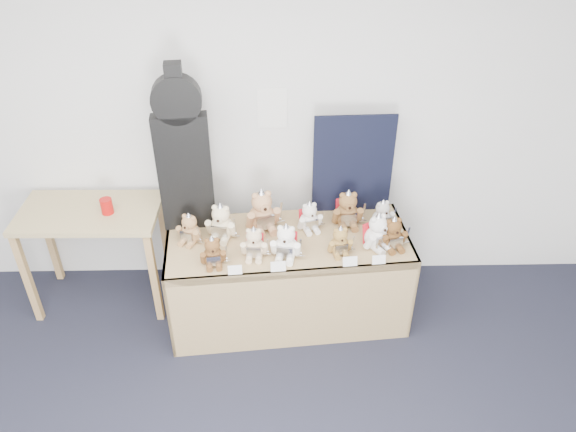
{
  "coord_description": "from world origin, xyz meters",
  "views": [
    {
      "loc": [
        0.4,
        -1.18,
        3.07
      ],
      "look_at": [
        0.47,
        1.86,
        0.97
      ],
      "focal_mm": 35.0,
      "sensor_mm": 36.0,
      "label": 1
    }
  ],
  "objects_px": {
    "display_table": "(289,262)",
    "red_cup": "(107,206)",
    "teddy_back_centre_right": "(310,218)",
    "teddy_back_right": "(348,210)",
    "teddy_front_left": "(254,244)",
    "teddy_front_right": "(340,242)",
    "teddy_front_end": "(393,234)",
    "teddy_front_centre": "(286,243)",
    "guitar_case": "(183,152)",
    "side_table": "(92,225)",
    "teddy_front_far_left": "(213,253)",
    "teddy_back_far_left": "(190,229)",
    "teddy_back_end": "(382,215)",
    "teddy_back_centre_left": "(262,212)",
    "teddy_front_far_right": "(378,233)",
    "teddy_back_left": "(221,223)"
  },
  "relations": [
    {
      "from": "teddy_front_left",
      "to": "teddy_front_centre",
      "type": "height_order",
      "value": "teddy_front_centre"
    },
    {
      "from": "red_cup",
      "to": "teddy_front_left",
      "type": "xyz_separation_m",
      "value": [
        1.05,
        -0.36,
        -0.08
      ]
    },
    {
      "from": "guitar_case",
      "to": "teddy_front_centre",
      "type": "distance_m",
      "value": 0.92
    },
    {
      "from": "teddy_front_far_right",
      "to": "teddy_back_centre_left",
      "type": "distance_m",
      "value": 0.82
    },
    {
      "from": "side_table",
      "to": "teddy_front_left",
      "type": "height_order",
      "value": "teddy_front_left"
    },
    {
      "from": "red_cup",
      "to": "teddy_back_end",
      "type": "xyz_separation_m",
      "value": [
        1.95,
        -0.03,
        -0.08
      ]
    },
    {
      "from": "red_cup",
      "to": "teddy_front_centre",
      "type": "height_order",
      "value": "teddy_front_centre"
    },
    {
      "from": "teddy_back_centre_right",
      "to": "teddy_back_right",
      "type": "relative_size",
      "value": 0.8
    },
    {
      "from": "teddy_front_far_right",
      "to": "teddy_back_far_left",
      "type": "relative_size",
      "value": 1.18
    },
    {
      "from": "teddy_back_far_left",
      "to": "teddy_back_left",
      "type": "bearing_deg",
      "value": 35.63
    },
    {
      "from": "teddy_back_left",
      "to": "teddy_back_right",
      "type": "bearing_deg",
      "value": 20.42
    },
    {
      "from": "red_cup",
      "to": "teddy_back_centre_left",
      "type": "xyz_separation_m",
      "value": [
        1.1,
        -0.04,
        -0.04
      ]
    },
    {
      "from": "side_table",
      "to": "red_cup",
      "type": "relative_size",
      "value": 8.83
    },
    {
      "from": "teddy_front_left",
      "to": "teddy_back_right",
      "type": "height_order",
      "value": "teddy_back_right"
    },
    {
      "from": "display_table",
      "to": "teddy_front_right",
      "type": "bearing_deg",
      "value": -20.33
    },
    {
      "from": "side_table",
      "to": "teddy_front_far_right",
      "type": "relative_size",
      "value": 3.46
    },
    {
      "from": "teddy_front_far_left",
      "to": "teddy_back_centre_right",
      "type": "bearing_deg",
      "value": 22.28
    },
    {
      "from": "teddy_back_centre_left",
      "to": "teddy_back_far_left",
      "type": "xyz_separation_m",
      "value": [
        -0.5,
        -0.15,
        -0.04
      ]
    },
    {
      "from": "teddy_front_centre",
      "to": "teddy_back_end",
      "type": "height_order",
      "value": "teddy_front_centre"
    },
    {
      "from": "guitar_case",
      "to": "teddy_front_centre",
      "type": "height_order",
      "value": "guitar_case"
    },
    {
      "from": "side_table",
      "to": "teddy_front_far_left",
      "type": "distance_m",
      "value": 1.05
    },
    {
      "from": "display_table",
      "to": "teddy_front_left",
      "type": "bearing_deg",
      "value": -159.74
    },
    {
      "from": "teddy_front_end",
      "to": "teddy_back_centre_right",
      "type": "height_order",
      "value": "teddy_front_end"
    },
    {
      "from": "teddy_front_far_right",
      "to": "teddy_back_centre_right",
      "type": "bearing_deg",
      "value": 122.08
    },
    {
      "from": "teddy_front_right",
      "to": "teddy_front_end",
      "type": "distance_m",
      "value": 0.37
    },
    {
      "from": "teddy_front_left",
      "to": "teddy_front_far_right",
      "type": "relative_size",
      "value": 0.86
    },
    {
      "from": "guitar_case",
      "to": "teddy_back_centre_right",
      "type": "relative_size",
      "value": 4.89
    },
    {
      "from": "display_table",
      "to": "red_cup",
      "type": "xyz_separation_m",
      "value": [
        -1.28,
        0.25,
        0.33
      ]
    },
    {
      "from": "teddy_front_right",
      "to": "teddy_back_centre_left",
      "type": "height_order",
      "value": "teddy_back_centre_left"
    },
    {
      "from": "teddy_front_right",
      "to": "teddy_front_end",
      "type": "height_order",
      "value": "teddy_front_end"
    },
    {
      "from": "teddy_back_centre_left",
      "to": "teddy_back_far_left",
      "type": "bearing_deg",
      "value": 178.56
    },
    {
      "from": "display_table",
      "to": "guitar_case",
      "type": "relative_size",
      "value": 1.47
    },
    {
      "from": "teddy_front_right",
      "to": "teddy_back_centre_left",
      "type": "bearing_deg",
      "value": 142.5
    },
    {
      "from": "teddy_front_centre",
      "to": "teddy_front_end",
      "type": "bearing_deg",
      "value": 16.66
    },
    {
      "from": "display_table",
      "to": "red_cup",
      "type": "bearing_deg",
      "value": 164.03
    },
    {
      "from": "side_table",
      "to": "teddy_back_far_left",
      "type": "bearing_deg",
      "value": -15.52
    },
    {
      "from": "teddy_back_centre_left",
      "to": "teddy_front_left",
      "type": "bearing_deg",
      "value": -116.78
    },
    {
      "from": "teddy_front_left",
      "to": "side_table",
      "type": "bearing_deg",
      "value": 164.22
    },
    {
      "from": "teddy_front_centre",
      "to": "teddy_front_right",
      "type": "distance_m",
      "value": 0.37
    },
    {
      "from": "red_cup",
      "to": "teddy_back_far_left",
      "type": "xyz_separation_m",
      "value": [
        0.6,
        -0.18,
        -0.08
      ]
    },
    {
      "from": "teddy_front_right",
      "to": "teddy_back_far_left",
      "type": "height_order",
      "value": "teddy_back_far_left"
    },
    {
      "from": "guitar_case",
      "to": "teddy_back_end",
      "type": "distance_m",
      "value": 1.46
    },
    {
      "from": "teddy_back_end",
      "to": "teddy_back_far_left",
      "type": "relative_size",
      "value": 0.95
    },
    {
      "from": "red_cup",
      "to": "teddy_front_right",
      "type": "relative_size",
      "value": 0.49
    },
    {
      "from": "teddy_front_left",
      "to": "teddy_back_centre_right",
      "type": "relative_size",
      "value": 1.02
    },
    {
      "from": "teddy_front_centre",
      "to": "display_table",
      "type": "bearing_deg",
      "value": 88.48
    },
    {
      "from": "display_table",
      "to": "side_table",
      "type": "relative_size",
      "value": 1.76
    },
    {
      "from": "teddy_back_centre_right",
      "to": "teddy_back_end",
      "type": "bearing_deg",
      "value": -14.32
    },
    {
      "from": "teddy_front_left",
      "to": "teddy_back_end",
      "type": "relative_size",
      "value": 1.07
    },
    {
      "from": "guitar_case",
      "to": "teddy_back_left",
      "type": "height_order",
      "value": "guitar_case"
    }
  ]
}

